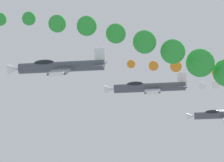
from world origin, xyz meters
name	(u,v)px	position (x,y,z in m)	size (l,w,h in m)	color
airplane_left_inner	(60,67)	(-6.01, 4.85, 98.96)	(8.16, 10.35, 5.60)	#474C56
airplane_right_inner	(148,87)	(5.75, -3.98, 101.30)	(8.43, 10.35, 5.14)	#474C56
airplane_left_outer	(223,115)	(20.07, -14.83, 102.48)	(8.20, 10.35, 5.53)	#474C56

